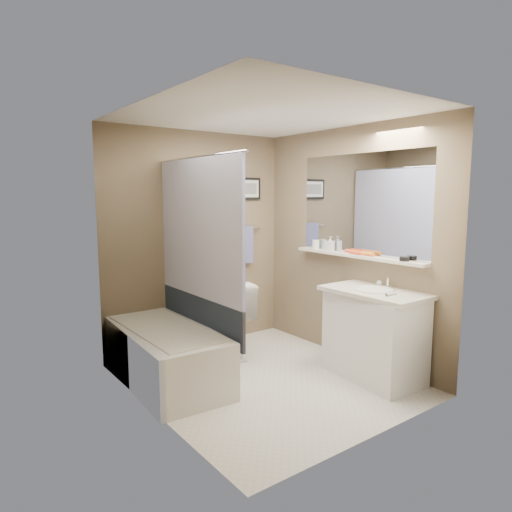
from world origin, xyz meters
TOP-DOWN VIEW (x-y plane):
  - ground at (0.00, 0.00)m, footprint 2.50×2.50m
  - ceiling at (0.00, 0.00)m, footprint 2.20×2.50m
  - wall_back at (0.00, 1.23)m, footprint 2.20×0.04m
  - wall_front at (0.00, -1.23)m, footprint 2.20×0.04m
  - wall_left at (-1.08, 0.00)m, footprint 0.04×2.50m
  - wall_right at (1.08, 0.00)m, footprint 0.04×2.50m
  - tile_surround at (-1.09, 0.50)m, footprint 0.02×1.55m
  - curtain_rod at (-0.40, 0.50)m, footprint 0.02×1.55m
  - curtain_upper at (-0.40, 0.50)m, footprint 0.03×1.45m
  - curtain_lower at (-0.40, 0.50)m, footprint 0.03×1.45m
  - mirror at (1.09, -0.15)m, footprint 0.02×1.60m
  - shelf at (1.04, -0.15)m, footprint 0.12×1.60m
  - towel_bar at (0.55, 1.22)m, footprint 0.60×0.02m
  - towel at (0.55, 1.20)m, footprint 0.34×0.05m
  - art_frame at (0.55, 1.23)m, footprint 0.62×0.02m
  - art_mat at (0.55, 1.22)m, footprint 0.56×0.00m
  - art_image at (0.55, 1.22)m, footprint 0.50×0.00m
  - door at (0.55, -1.24)m, footprint 0.80×0.02m
  - door_handle at (0.22, -1.19)m, footprint 0.10×0.02m
  - bathtub at (-0.75, 0.54)m, footprint 0.79×1.54m
  - tub_rim at (-0.75, 0.54)m, footprint 0.56×1.36m
  - toilet at (0.06, 0.82)m, footprint 0.60×0.88m
  - vanity at (0.85, -0.55)m, footprint 0.59×0.94m
  - countertop at (0.84, -0.55)m, footprint 0.54×0.96m
  - sink_basin at (0.83, -0.55)m, footprint 0.34×0.34m
  - faucet_spout at (1.03, -0.55)m, footprint 0.02×0.02m
  - faucet_knob at (1.03, -0.45)m, footprint 0.05×0.05m
  - candle_bowl_near at (1.04, -0.72)m, footprint 0.09×0.09m
  - hair_brush_front at (1.04, -0.26)m, footprint 0.04×0.22m
  - hair_brush_back at (1.04, -0.11)m, footprint 0.07×0.22m
  - pink_comb at (1.04, 0.01)m, footprint 0.05×0.16m
  - glass_jar at (1.04, 0.43)m, footprint 0.08×0.08m
  - soap_bottle at (1.04, 0.21)m, footprint 0.08×0.08m

SIDE VIEW (x-z plane):
  - ground at x=0.00m, z-range 0.00..0.00m
  - bathtub at x=-0.75m, z-range 0.00..0.50m
  - vanity at x=0.85m, z-range 0.00..0.80m
  - toilet at x=0.06m, z-range 0.00..0.83m
  - tub_rim at x=-0.75m, z-range 0.49..0.51m
  - curtain_lower at x=-0.40m, z-range 0.40..0.76m
  - countertop at x=0.84m, z-range 0.80..0.84m
  - sink_basin at x=0.83m, z-range 0.84..0.86m
  - faucet_knob at x=1.03m, z-range 0.84..0.90m
  - faucet_spout at x=1.03m, z-range 0.84..0.94m
  - tile_surround at x=-1.09m, z-range 0.00..2.00m
  - door at x=0.55m, z-range 0.00..2.00m
  - door_handle at x=0.22m, z-range 0.99..1.01m
  - shelf at x=1.04m, z-range 1.09..1.11m
  - pink_comb at x=1.04m, z-range 1.11..1.12m
  - towel at x=0.55m, z-range 0.90..1.34m
  - candle_bowl_near at x=1.04m, z-range 1.11..1.16m
  - hair_brush_front at x=1.04m, z-range 1.12..1.16m
  - hair_brush_back at x=1.04m, z-range 1.12..1.16m
  - glass_jar at x=1.04m, z-range 1.11..1.22m
  - soap_bottle at x=1.04m, z-range 1.11..1.27m
  - wall_back at x=0.00m, z-range 0.00..2.40m
  - wall_front at x=0.00m, z-range 0.00..2.40m
  - wall_left at x=-1.08m, z-range 0.00..2.40m
  - wall_right at x=1.08m, z-range 0.00..2.40m
  - towel_bar at x=0.55m, z-range 1.29..1.31m
  - curtain_upper at x=-0.40m, z-range 0.76..2.04m
  - mirror at x=1.09m, z-range 1.12..2.12m
  - art_frame at x=0.55m, z-range 1.65..1.91m
  - art_mat at x=0.55m, z-range 1.68..1.88m
  - art_image at x=0.55m, z-range 1.72..1.84m
  - curtain_rod at x=-0.40m, z-range 2.04..2.06m
  - ceiling at x=0.00m, z-range 2.36..2.40m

